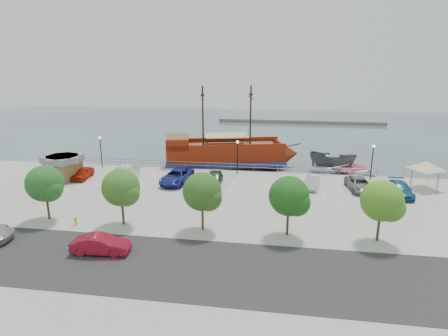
# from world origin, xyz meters

# --- Properties ---
(ground) EXTENTS (160.00, 160.00, 0.00)m
(ground) POSITION_xyz_m (0.00, 0.00, -1.00)
(ground) COLOR #334749
(land_slab) EXTENTS (100.00, 58.00, 1.20)m
(land_slab) POSITION_xyz_m (0.00, -21.00, -0.60)
(land_slab) COLOR #A8A291
(land_slab) RESTS_ON ground
(street) EXTENTS (100.00, 8.00, 0.04)m
(street) POSITION_xyz_m (0.00, -16.00, 0.01)
(street) COLOR #2C2928
(street) RESTS_ON land_slab
(sidewalk) EXTENTS (100.00, 4.00, 0.05)m
(sidewalk) POSITION_xyz_m (0.00, -10.00, 0.01)
(sidewalk) COLOR #AAA997
(sidewalk) RESTS_ON land_slab
(seawall_railing) EXTENTS (50.00, 0.06, 1.00)m
(seawall_railing) POSITION_xyz_m (0.00, 7.80, 0.53)
(seawall_railing) COLOR slate
(seawall_railing) RESTS_ON land_slab
(far_shore) EXTENTS (40.00, 3.00, 0.80)m
(far_shore) POSITION_xyz_m (10.00, 55.00, -0.60)
(far_shore) COLOR gray
(far_shore) RESTS_ON ground
(pirate_ship) EXTENTS (19.40, 9.60, 12.01)m
(pirate_ship) POSITION_xyz_m (-1.07, 12.58, 1.01)
(pirate_ship) COLOR maroon
(pirate_ship) RESTS_ON ground
(patrol_boat) EXTENTS (6.80, 4.58, 2.46)m
(patrol_boat) POSITION_xyz_m (12.34, 12.76, 0.23)
(patrol_boat) COLOR #525659
(patrol_boat) RESTS_ON ground
(speedboat) EXTENTS (8.74, 9.40, 1.59)m
(speedboat) POSITION_xyz_m (14.78, 10.63, -0.21)
(speedboat) COLOR white
(speedboat) RESTS_ON ground
(dock_west) EXTENTS (6.82, 3.61, 0.37)m
(dock_west) POSITION_xyz_m (-14.21, 9.20, -0.81)
(dock_west) COLOR gray
(dock_west) RESTS_ON ground
(dock_mid) EXTENTS (7.28, 3.01, 0.40)m
(dock_mid) POSITION_xyz_m (8.22, 9.20, -0.80)
(dock_mid) COLOR slate
(dock_mid) RESTS_ON ground
(dock_east) EXTENTS (6.82, 4.09, 0.38)m
(dock_east) POSITION_xyz_m (16.12, 9.20, -0.81)
(dock_east) COLOR gray
(dock_east) RESTS_ON ground
(shed) EXTENTS (4.28, 4.28, 2.92)m
(shed) POSITION_xyz_m (-20.19, 1.14, 1.56)
(shed) COLOR brown
(shed) RESTS_ON land_slab
(canopy_tent) EXTENTS (5.41, 5.41, 3.51)m
(canopy_tent) POSITION_xyz_m (21.24, 4.28, 3.05)
(canopy_tent) COLOR slate
(canopy_tent) RESTS_ON land_slab
(street_sedan) EXTENTS (4.36, 1.84, 1.40)m
(street_sedan) POSITION_xyz_m (-7.60, -15.04, 0.70)
(street_sedan) COLOR maroon
(street_sedan) RESTS_ON street
(fire_hydrant) EXTENTS (0.28, 0.28, 0.81)m
(fire_hydrant) POSITION_xyz_m (-12.01, -10.80, 0.44)
(fire_hydrant) COLOR yellow
(fire_hydrant) RESTS_ON sidewalk
(lamp_post_left) EXTENTS (0.36, 0.36, 4.28)m
(lamp_post_left) POSITION_xyz_m (-18.00, 6.50, 2.94)
(lamp_post_left) COLOR black
(lamp_post_left) RESTS_ON land_slab
(lamp_post_mid) EXTENTS (0.36, 0.36, 4.28)m
(lamp_post_mid) POSITION_xyz_m (0.00, 6.50, 2.94)
(lamp_post_mid) COLOR black
(lamp_post_mid) RESTS_ON land_slab
(lamp_post_right) EXTENTS (0.36, 0.36, 4.28)m
(lamp_post_right) POSITION_xyz_m (16.00, 6.50, 2.94)
(lamp_post_right) COLOR black
(lamp_post_right) RESTS_ON land_slab
(tree_b) EXTENTS (3.30, 3.20, 5.00)m
(tree_b) POSITION_xyz_m (-14.85, -10.07, 3.30)
(tree_b) COLOR #473321
(tree_b) RESTS_ON sidewalk
(tree_c) EXTENTS (3.30, 3.20, 5.00)m
(tree_c) POSITION_xyz_m (-7.85, -10.07, 3.30)
(tree_c) COLOR #473321
(tree_c) RESTS_ON sidewalk
(tree_d) EXTENTS (3.30, 3.20, 5.00)m
(tree_d) POSITION_xyz_m (-0.85, -10.07, 3.30)
(tree_d) COLOR #473321
(tree_d) RESTS_ON sidewalk
(tree_e) EXTENTS (3.30, 3.20, 5.00)m
(tree_e) POSITION_xyz_m (6.15, -10.07, 3.30)
(tree_e) COLOR #473321
(tree_e) RESTS_ON sidewalk
(tree_f) EXTENTS (3.30, 3.20, 5.00)m
(tree_f) POSITION_xyz_m (13.15, -10.07, 3.30)
(tree_f) COLOR #473321
(tree_f) RESTS_ON sidewalk
(parked_car_a) EXTENTS (1.93, 4.05, 1.34)m
(parked_car_a) POSITION_xyz_m (-18.19, 1.88, 0.67)
(parked_car_a) COLOR red
(parked_car_a) RESTS_ON land_slab
(parked_car_b) EXTENTS (2.13, 5.20, 1.68)m
(parked_car_b) POSITION_xyz_m (-12.94, 1.83, 0.84)
(parked_car_b) COLOR silver
(parked_car_b) RESTS_ON land_slab
(parked_car_c) EXTENTS (3.30, 5.95, 1.58)m
(parked_car_c) POSITION_xyz_m (-6.53, 1.88, 0.79)
(parked_car_c) COLOR navy
(parked_car_c) RESTS_ON land_slab
(parked_car_d) EXTENTS (2.06, 4.64, 1.32)m
(parked_car_d) POSITION_xyz_m (-2.20, 2.05, 0.66)
(parked_car_d) COLOR #1A4923
(parked_car_d) RESTS_ON land_slab
(parked_car_f) EXTENTS (2.15, 4.27, 1.34)m
(parked_car_f) POSITION_xyz_m (8.92, 2.53, 0.67)
(parked_car_f) COLOR silver
(parked_car_f) RESTS_ON land_slab
(parked_car_g) EXTENTS (2.80, 5.09, 1.35)m
(parked_car_g) POSITION_xyz_m (13.97, 2.42, 0.68)
(parked_car_g) COLOR gray
(parked_car_g) RESTS_ON land_slab
(parked_car_h) EXTENTS (1.99, 4.76, 1.37)m
(parked_car_h) POSITION_xyz_m (17.92, 1.27, 0.69)
(parked_car_h) COLOR #1C5479
(parked_car_h) RESTS_ON land_slab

